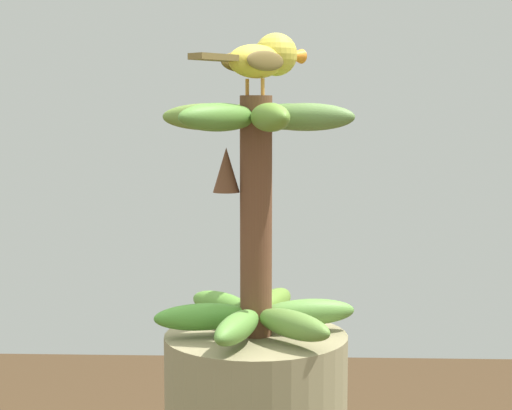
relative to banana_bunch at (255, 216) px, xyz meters
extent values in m
cylinder|color=brown|center=(0.00, 0.00, 0.00)|extent=(0.04, 0.04, 0.32)
ellipsoid|color=olive|center=(0.07, -0.02, -0.14)|extent=(0.14, 0.07, 0.04)
ellipsoid|color=#568D33|center=(0.05, 0.05, -0.14)|extent=(0.12, 0.12, 0.04)
ellipsoid|color=#4A8D2F|center=(-0.02, 0.07, -0.14)|extent=(0.06, 0.14, 0.04)
ellipsoid|color=#588A38|center=(-0.07, 0.02, -0.14)|extent=(0.14, 0.07, 0.04)
ellipsoid|color=#5C8337|center=(-0.05, -0.05, -0.14)|extent=(0.12, 0.12, 0.04)
ellipsoid|color=#5B8D3C|center=(0.02, -0.07, -0.14)|extent=(0.06, 0.14, 0.04)
ellipsoid|color=olive|center=(0.01, 0.06, 0.13)|extent=(0.06, 0.14, 0.04)
ellipsoid|color=#528333|center=(-0.05, 0.04, 0.13)|extent=(0.12, 0.12, 0.04)
ellipsoid|color=olive|center=(-0.06, -0.02, 0.13)|extent=(0.14, 0.07, 0.04)
ellipsoid|color=#587A3C|center=(-0.02, -0.07, 0.13)|extent=(0.06, 0.14, 0.04)
ellipsoid|color=#4B7D31|center=(0.05, -0.05, 0.13)|extent=(0.12, 0.12, 0.04)
ellipsoid|color=#598132|center=(0.06, 0.02, 0.13)|extent=(0.14, 0.07, 0.04)
cone|color=brown|center=(0.00, 0.04, 0.06)|extent=(0.04, 0.04, 0.06)
cylinder|color=#C68933|center=(-0.01, -0.01, 0.17)|extent=(0.01, 0.01, 0.02)
cylinder|color=#C68933|center=(0.01, 0.01, 0.17)|extent=(0.01, 0.01, 0.02)
ellipsoid|color=gold|center=(0.00, 0.00, 0.20)|extent=(0.10, 0.10, 0.04)
ellipsoid|color=brown|center=(-0.02, -0.01, 0.20)|extent=(0.06, 0.05, 0.03)
ellipsoid|color=brown|center=(0.01, 0.02, 0.20)|extent=(0.06, 0.05, 0.03)
cube|color=brown|center=(-0.05, 0.05, 0.21)|extent=(0.07, 0.06, 0.01)
sphere|color=gold|center=(0.03, -0.03, 0.22)|extent=(0.06, 0.06, 0.06)
sphere|color=black|center=(0.05, -0.01, 0.22)|extent=(0.01, 0.01, 0.01)
cone|color=orange|center=(0.06, -0.05, 0.22)|extent=(0.04, 0.04, 0.02)
camera|label=1|loc=(-1.13, -0.04, 0.14)|focal=59.83mm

